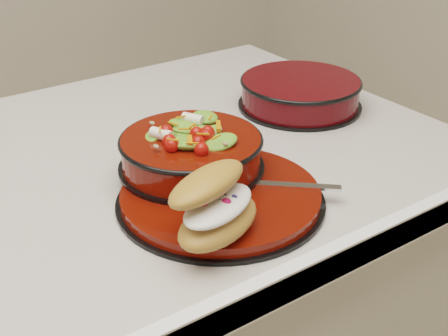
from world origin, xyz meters
TOP-DOWN VIEW (x-y plane):
  - dinner_plate at (0.14, -0.19)m, footprint 0.29×0.29m
  - salad_bowl at (0.14, -0.12)m, footprint 0.21×0.21m
  - croissant at (0.08, -0.27)m, footprint 0.15×0.13m
  - fork at (0.21, -0.22)m, footprint 0.14×0.13m
  - extra_bowl at (0.46, 0.01)m, footprint 0.23×0.23m

SIDE VIEW (x-z plane):
  - dinner_plate at x=0.14m, z-range 0.90..0.92m
  - fork at x=0.21m, z-range 0.92..0.92m
  - extra_bowl at x=0.46m, z-range 0.90..0.96m
  - salad_bowl at x=0.14m, z-range 0.91..1.00m
  - croissant at x=0.08m, z-range 0.92..1.00m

